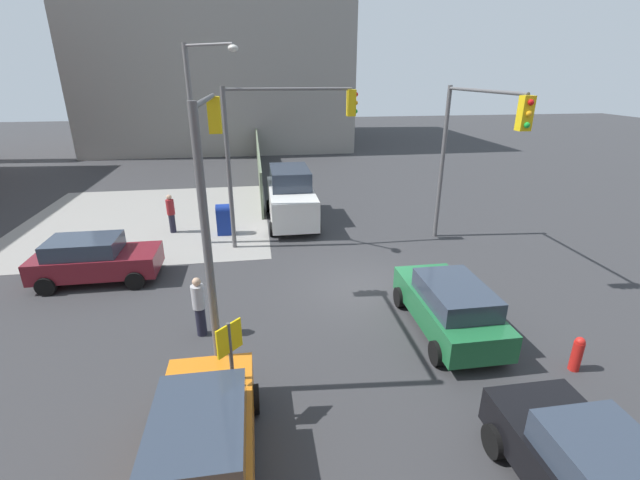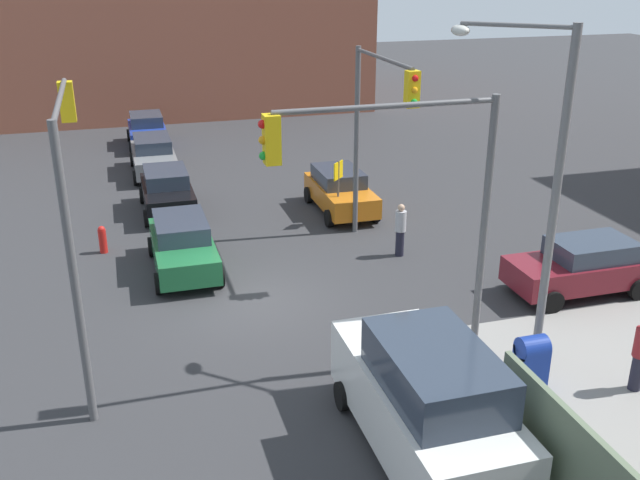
{
  "view_description": "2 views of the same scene",
  "coord_description": "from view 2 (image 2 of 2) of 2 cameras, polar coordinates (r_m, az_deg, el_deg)",
  "views": [
    {
      "loc": [
        -12.77,
        3.44,
        6.97
      ],
      "look_at": [
        0.54,
        1.41,
        1.68
      ],
      "focal_mm": 24.0,
      "sensor_mm": 36.0,
      "label": 1
    },
    {
      "loc": [
        18.11,
        -3.41,
        9.28
      ],
      "look_at": [
        -0.18,
        1.93,
        1.62
      ],
      "focal_mm": 40.0,
      "sensor_mm": 36.0,
      "label": 2
    }
  ],
  "objects": [
    {
      "name": "traffic_signal_ne_corner",
      "position": [
        15.55,
        6.83,
        4.3
      ],
      "size": [
        0.36,
        5.3,
        6.5
      ],
      "color": "#59595B",
      "rests_on": "ground"
    },
    {
      "name": "van_white_delivery",
      "position": [
        14.23,
        8.47,
        -12.6
      ],
      "size": [
        5.4,
        2.32,
        2.62
      ],
      "color": "white",
      "rests_on": "ground"
    },
    {
      "name": "ground_plane",
      "position": [
        20.64,
        -5.03,
        -4.91
      ],
      "size": [
        120.0,
        120.0,
        0.0
      ],
      "primitive_type": "plane",
      "color": "#333335"
    },
    {
      "name": "street_lamp_corner",
      "position": [
        16.55,
        17.23,
        4.84
      ],
      "size": [
        1.95,
        2.1,
        8.0
      ],
      "color": "slate",
      "rests_on": "ground"
    },
    {
      "name": "sedan_black",
      "position": [
        28.01,
        -12.12,
        3.87
      ],
      "size": [
        4.04,
        2.02,
        1.62
      ],
      "color": "black",
      "rests_on": "ground"
    },
    {
      "name": "fire_hydrant",
      "position": [
        24.75,
        -17.0,
        0.08
      ],
      "size": [
        0.26,
        0.26,
        0.94
      ],
      "color": "red",
      "rests_on": "ground"
    },
    {
      "name": "sedan_blue",
      "position": [
        38.28,
        -13.66,
        8.56
      ],
      "size": [
        3.96,
        2.02,
        1.62
      ],
      "color": "#1E389E",
      "rests_on": "ground"
    },
    {
      "name": "traffic_signal_nw_corner",
      "position": [
        22.72,
        4.53,
        9.94
      ],
      "size": [
        4.87,
        0.36,
        6.5
      ],
      "color": "#59595B",
      "rests_on": "ground"
    },
    {
      "name": "coupe_green",
      "position": [
        22.69,
        -10.93,
        -0.34
      ],
      "size": [
        4.32,
        2.02,
        1.62
      ],
      "color": "#1E6638",
      "rests_on": "ground"
    },
    {
      "name": "traffic_signal_se_corner",
      "position": [
        16.47,
        -19.43,
        4.27
      ],
      "size": [
        5.63,
        0.36,
        6.5
      ],
      "color": "#59595B",
      "rests_on": "ground"
    },
    {
      "name": "sedan_gray",
      "position": [
        33.23,
        -13.18,
        6.63
      ],
      "size": [
        4.49,
        2.02,
        1.62
      ],
      "color": "slate",
      "rests_on": "ground"
    },
    {
      "name": "pedestrian_crossing",
      "position": [
        23.42,
        6.45,
        0.88
      ],
      "size": [
        0.36,
        0.36,
        1.79
      ],
      "rotation": [
        0.0,
        0.0,
        1.46
      ],
      "color": "#B2B2B7",
      "rests_on": "ground"
    },
    {
      "name": "pedestrian_waiting",
      "position": [
        17.73,
        24.25,
        -8.26
      ],
      "size": [
        0.36,
        0.36,
        1.82
      ],
      "rotation": [
        0.0,
        0.0,
        3.31
      ],
      "color": "maroon",
      "rests_on": "ground"
    },
    {
      "name": "mailbox_blue",
      "position": [
        16.89,
        16.5,
        -9.4
      ],
      "size": [
        0.56,
        0.64,
        1.43
      ],
      "color": "navy",
      "rests_on": "ground"
    },
    {
      "name": "hatchback_maroon",
      "position": [
        22.12,
        20.24,
        -1.95
      ],
      "size": [
        2.02,
        4.19,
        1.62
      ],
      "color": "maroon",
      "rests_on": "ground"
    },
    {
      "name": "coupe_orange",
      "position": [
        27.45,
        1.63,
        4.0
      ],
      "size": [
        4.17,
        2.02,
        1.62
      ],
      "color": "orange",
      "rests_on": "ground"
    },
    {
      "name": "warning_sign_two_way",
      "position": [
        25.85,
        1.47,
        4.71
      ],
      "size": [
        0.48,
        0.48,
        2.4
      ],
      "color": "#4C4C4C",
      "rests_on": "ground"
    }
  ]
}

